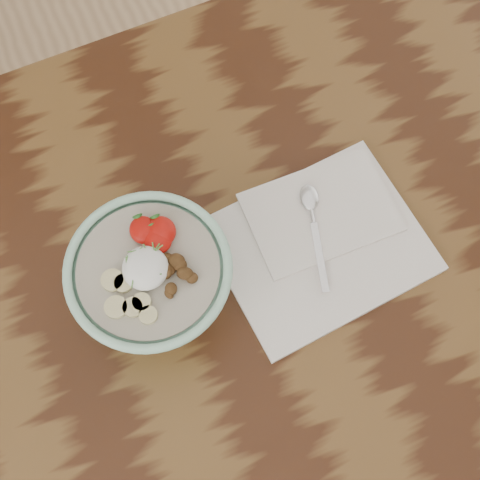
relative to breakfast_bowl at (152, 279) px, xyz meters
The scene contains 4 objects.
table 17.89cm from the breakfast_bowl, ahead, with size 160.00×90.00×75.00cm.
breakfast_bowl is the anchor object (origin of this frame).
napkin 25.20cm from the breakfast_bowl, ahead, with size 30.06×24.99×1.75cm.
spoon 25.22cm from the breakfast_bowl, ahead, with size 6.49×16.26×0.86cm.
Camera 1 is at (-6.73, -27.13, 165.47)cm, focal length 50.00 mm.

